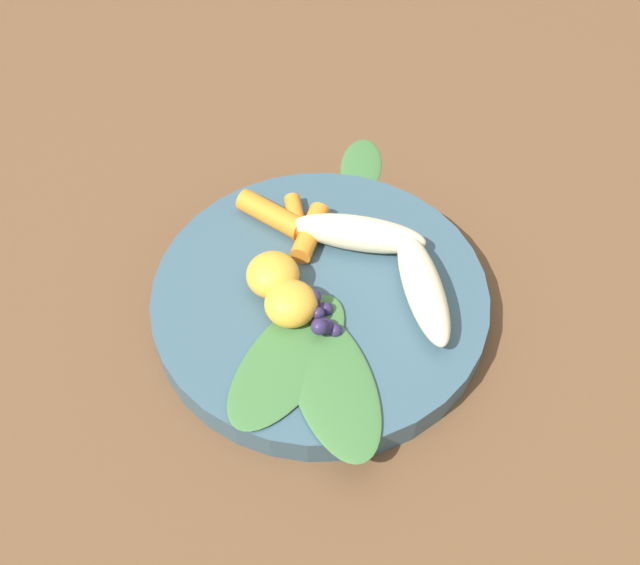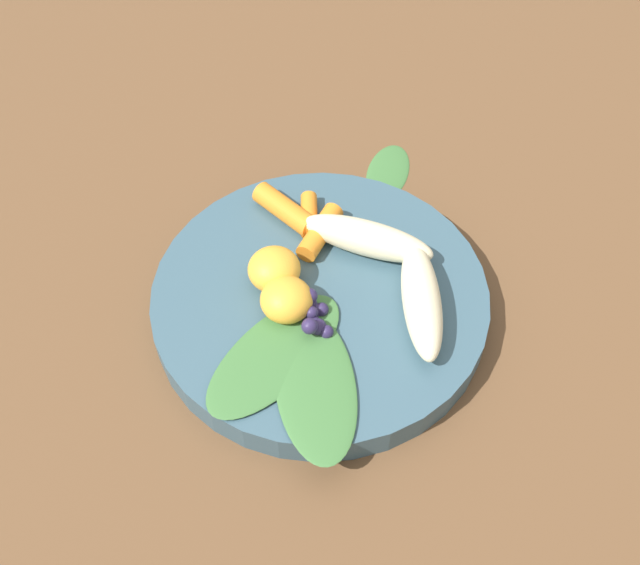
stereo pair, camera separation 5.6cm
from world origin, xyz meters
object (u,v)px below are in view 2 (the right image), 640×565
object	(u,v)px
banana_peeled_left	(367,238)
bowl	(320,300)
kale_leaf_stray	(388,170)
banana_peeled_right	(421,300)
orange_segment_near	(286,300)

from	to	relation	value
banana_peeled_left	bowl	bearing A→B (deg)	67.36
banana_peeled_left	kale_leaf_stray	distance (m)	0.13
banana_peeled_right	orange_segment_near	bearing A→B (deg)	88.55
banana_peeled_right	kale_leaf_stray	size ratio (longest dim) A/B	1.40
kale_leaf_stray	banana_peeled_left	bearing A→B (deg)	-177.06
bowl	orange_segment_near	distance (m)	0.05
bowl	kale_leaf_stray	distance (m)	0.18
kale_leaf_stray	banana_peeled_right	bearing A→B (deg)	-160.81
banana_peeled_right	banana_peeled_left	bearing A→B (deg)	30.16
bowl	orange_segment_near	xyz separation A→B (m)	(-0.03, 0.02, 0.03)
banana_peeled_left	banana_peeled_right	xyz separation A→B (m)	(-0.04, -0.06, 0.00)
bowl	banana_peeled_left	bearing A→B (deg)	-18.94
banana_peeled_right	orange_segment_near	world-z (taller)	orange_segment_near
bowl	kale_leaf_stray	xyz separation A→B (m)	(0.18, 0.01, -0.01)
bowl	kale_leaf_stray	bearing A→B (deg)	1.83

